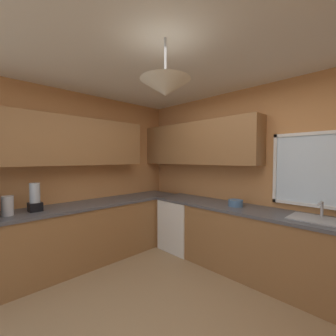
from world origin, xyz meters
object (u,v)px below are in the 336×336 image
Objects in this scene: kettle at (7,206)px; sink_assembly at (319,219)px; bowl at (236,203)px; dishwasher at (182,224)px; blender_appliance at (35,199)px.

kettle reaches higher than sink_assembly.
sink_assembly is at bearing 0.41° from bowl.
dishwasher is at bearing -178.24° from bowl.
dishwasher is 2.50m from kettle.
kettle is at bearing -124.27° from bowl.
sink_assembly is at bearing 1.09° from dishwasher.
kettle reaches higher than bowl.
blender_appliance reaches higher than kettle.
blender_appliance is (-1.64, -2.08, 0.12)m from bowl.
kettle is 0.64× the size of blender_appliance.
kettle is 1.16× the size of bowl.
blender_appliance is at bearing -128.14° from bowl.
sink_assembly reaches higher than dishwasher.
dishwasher is 2.25m from blender_appliance.
bowl is 2.65m from blender_appliance.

